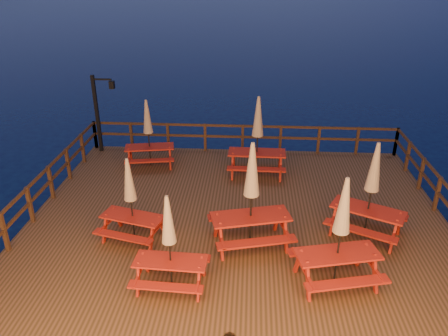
# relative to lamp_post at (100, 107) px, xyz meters

# --- Properties ---
(ground) EXTENTS (500.00, 500.00, 0.00)m
(ground) POSITION_rel_lamp_post_xyz_m (5.39, -4.55, -2.20)
(ground) COLOR black
(ground) RESTS_ON ground
(deck) EXTENTS (12.00, 10.00, 0.40)m
(deck) POSITION_rel_lamp_post_xyz_m (5.39, -4.55, -2.00)
(deck) COLOR #402D14
(deck) RESTS_ON ground
(deck_piles) EXTENTS (11.44, 9.44, 1.40)m
(deck_piles) POSITION_rel_lamp_post_xyz_m (5.39, -4.55, -2.50)
(deck_piles) COLOR #392412
(deck_piles) RESTS_ON ground
(railing) EXTENTS (11.80, 9.75, 1.10)m
(railing) POSITION_rel_lamp_post_xyz_m (5.39, -2.77, -1.03)
(railing) COLOR #392412
(railing) RESTS_ON deck
(lamp_post) EXTENTS (0.85, 0.18, 3.00)m
(lamp_post) POSITION_rel_lamp_post_xyz_m (0.00, 0.00, 0.00)
(lamp_post) COLOR black
(lamp_post) RESTS_ON deck
(picnic_table_0) EXTENTS (2.39, 2.25, 2.70)m
(picnic_table_0) POSITION_rel_lamp_post_xyz_m (8.86, -5.32, -0.39)
(picnic_table_0) COLOR maroon
(picnic_table_0) RESTS_ON deck
(picnic_table_1) EXTENTS (2.19, 1.94, 2.70)m
(picnic_table_1) POSITION_rel_lamp_post_xyz_m (7.72, -7.34, -0.39)
(picnic_table_1) COLOR maroon
(picnic_table_1) RESTS_ON deck
(picnic_table_2) EXTENTS (2.36, 2.10, 2.87)m
(picnic_table_2) POSITION_rel_lamp_post_xyz_m (5.76, -5.95, -0.30)
(picnic_table_2) COLOR maroon
(picnic_table_2) RESTS_ON deck
(picnic_table_3) EXTENTS (1.99, 1.65, 2.80)m
(picnic_table_3) POSITION_rel_lamp_post_xyz_m (5.93, -1.71, -0.34)
(picnic_table_3) COLOR maroon
(picnic_table_3) RESTS_ON deck
(picnic_table_4) EXTENTS (1.70, 1.42, 2.34)m
(picnic_table_4) POSITION_rel_lamp_post_xyz_m (3.99, -7.71, -0.58)
(picnic_table_4) COLOR maroon
(picnic_table_4) RESTS_ON deck
(picnic_table_5) EXTENTS (1.95, 1.70, 2.47)m
(picnic_table_5) POSITION_rel_lamp_post_xyz_m (2.07, -1.23, -0.51)
(picnic_table_5) COLOR maroon
(picnic_table_5) RESTS_ON deck
(picnic_table_6) EXTENTS (1.94, 1.74, 2.35)m
(picnic_table_6) POSITION_rel_lamp_post_xyz_m (2.66, -5.91, -0.57)
(picnic_table_6) COLOR maroon
(picnic_table_6) RESTS_ON deck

